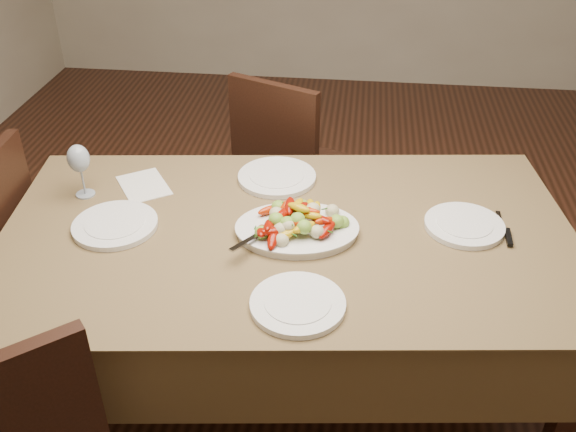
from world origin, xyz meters
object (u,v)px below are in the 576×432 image
Objects in this scene: serving_platter at (297,231)px; dining_table at (288,320)px; chair_far at (296,166)px; plate_far at (277,177)px; wine_glass at (81,169)px; plate_right at (464,226)px; plate_near at (298,304)px; plate_left at (115,225)px.

dining_table is at bearing 169.39° from serving_platter.
chair_far is 0.68m from plate_far.
dining_table is 8.98× the size of wine_glass.
chair_far is 0.99m from serving_platter.
chair_far is 1.10m from plate_right.
plate_near is (0.15, -0.68, 0.00)m from plate_far.
plate_right is at bearing 6.74° from plate_left.
chair_far is 3.48× the size of plate_left.
chair_far reaches higher than plate_left.
serving_platter is 1.39× the size of plate_left.
serving_platter is 0.54m from plate_right.
plate_left is at bearing 153.63° from plate_near.
plate_near is (0.15, -1.29, 0.29)m from chair_far.
plate_left is 1.07× the size of plate_right.
plate_left and plate_right have the same top height.
wine_glass is at bearing -164.06° from plate_far.
dining_table is at bearing -10.97° from wine_glass.
dining_table is 0.88m from wine_glass.
wine_glass reaches higher than chair_far.
plate_right is at bearing -20.14° from plate_far.
serving_platter is (0.03, -0.01, 0.39)m from dining_table.
plate_far is at bearing 113.66° from chair_far.
chair_far is at bearing 94.66° from dining_table.
plate_left and plate_far have the same top height.
serving_platter is 1.34× the size of plate_far.
wine_glass reaches higher than plate_right.
chair_far is (-0.08, 0.94, 0.10)m from dining_table.
plate_left is at bearing -46.55° from wine_glass.
dining_table is 6.51× the size of plate_far.
plate_left and plate_near have the same top height.
plate_near is (0.04, -0.34, -0.00)m from serving_platter.
plate_right is at bearing 150.97° from chair_far.
wine_glass is (-0.65, -0.19, 0.09)m from plate_far.
plate_left is at bearing 87.79° from chair_far.
serving_platter is at bearing 120.36° from chair_far.
chair_far is at bearing 89.70° from plate_far.
wine_glass is (-0.76, 0.15, 0.09)m from serving_platter.
plate_near is at bearing -138.07° from plate_right.
plate_right is (0.56, 0.09, 0.39)m from dining_table.
plate_right is 1.29m from wine_glass.
plate_right is at bearing -2.20° from wine_glass.
plate_left is 1.04× the size of plate_near.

